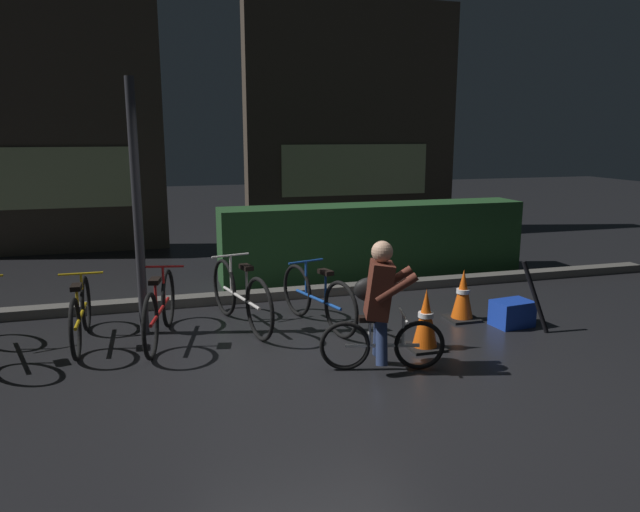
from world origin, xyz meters
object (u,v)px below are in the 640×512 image
object	(u,v)px
parked_bike_center_left	(160,310)
parked_bike_left_mid	(81,314)
street_post	(137,210)
parked_bike_center_right	(241,296)
closed_umbrella	(535,297)
parked_bike_right_mid	(318,298)
cyclist	(380,305)
blue_crate	(512,313)
traffic_cone_near	(426,320)
traffic_cone_far	(463,296)

from	to	relation	value
parked_bike_center_left	parked_bike_left_mid	bearing A→B (deg)	91.05
street_post	parked_bike_center_right	distance (m)	1.49
closed_umbrella	parked_bike_center_left	bearing A→B (deg)	18.40
parked_bike_right_mid	cyclist	xyz separation A→B (m)	(0.21, -1.39, 0.29)
parked_bike_left_mid	cyclist	xyz separation A→B (m)	(2.78, -1.51, 0.30)
blue_crate	cyclist	distance (m)	2.17
street_post	parked_bike_right_mid	distance (m)	2.23
parked_bike_center_left	blue_crate	bearing A→B (deg)	-86.81
parked_bike_center_right	cyclist	bearing A→B (deg)	-160.16
street_post	traffic_cone_near	distance (m)	3.28
traffic_cone_far	cyclist	bearing A→B (deg)	-143.18
parked_bike_right_mid	closed_umbrella	bearing A→B (deg)	-126.94
parked_bike_left_mid	blue_crate	distance (m)	4.81
parked_bike_center_left	traffic_cone_near	bearing A→B (deg)	-98.85
traffic_cone_far	blue_crate	xyz separation A→B (m)	(0.44, -0.36, -0.15)
traffic_cone_near	street_post	bearing A→B (deg)	155.17
cyclist	parked_bike_center_left	bearing A→B (deg)	160.19
traffic_cone_far	parked_bike_right_mid	bearing A→B (deg)	171.74
street_post	parked_bike_center_right	xyz separation A→B (m)	(1.08, -0.07, -1.03)
blue_crate	cyclist	world-z (taller)	cyclist
parked_bike_left_mid	traffic_cone_far	distance (m)	4.32
street_post	parked_bike_left_mid	xyz separation A→B (m)	(-0.64, -0.16, -1.06)
parked_bike_left_mid	parked_bike_center_left	distance (m)	0.82
street_post	cyclist	distance (m)	2.83
street_post	parked_bike_center_left	distance (m)	1.10
parked_bike_right_mid	parked_bike_left_mid	bearing A→B (deg)	71.10
traffic_cone_near	parked_bike_center_right	bearing A→B (deg)	144.52
parked_bike_right_mid	traffic_cone_far	bearing A→B (deg)	-114.45
traffic_cone_far	parked_bike_left_mid	bearing A→B (deg)	175.05
street_post	parked_bike_left_mid	bearing A→B (deg)	-165.63
parked_bike_center_right	traffic_cone_near	size ratio (longest dim) A/B	2.67
parked_bike_center_right	traffic_cone_near	distance (m)	2.13
traffic_cone_near	traffic_cone_far	distance (m)	1.15
parked_bike_center_left	traffic_cone_far	xyz separation A→B (m)	(3.50, -0.22, -0.05)
parked_bike_center_right	blue_crate	xyz separation A→B (m)	(3.03, -0.83, -0.21)
parked_bike_center_left	traffic_cone_far	world-z (taller)	parked_bike_center_left
blue_crate	parked_bike_center_left	bearing A→B (deg)	171.54
street_post	cyclist	bearing A→B (deg)	-37.99
closed_umbrella	blue_crate	bearing A→B (deg)	-36.06
blue_crate	closed_umbrella	xyz separation A→B (m)	(0.11, -0.25, 0.26)
parked_bike_left_mid	parked_bike_center_right	bearing A→B (deg)	-85.88
parked_bike_right_mid	traffic_cone_near	size ratio (longest dim) A/B	2.41
parked_bike_right_mid	cyclist	world-z (taller)	cyclist
parked_bike_right_mid	traffic_cone_near	xyz separation A→B (m)	(0.87, -1.02, -0.03)
parked_bike_center_right	parked_bike_right_mid	world-z (taller)	parked_bike_center_right
street_post	parked_bike_center_left	xyz separation A→B (m)	(0.17, -0.31, -1.04)
parked_bike_left_mid	traffic_cone_far	world-z (taller)	parked_bike_left_mid
street_post	parked_bike_center_right	world-z (taller)	street_post
blue_crate	traffic_cone_far	bearing A→B (deg)	140.55
blue_crate	closed_umbrella	distance (m)	0.38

